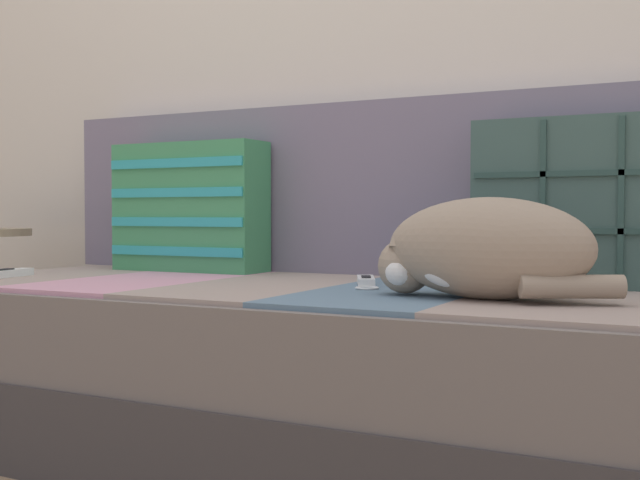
% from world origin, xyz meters
% --- Properties ---
extents(ground_plane, '(14.00, 14.00, 0.00)m').
position_xyz_m(ground_plane, '(0.00, 0.00, 0.00)').
color(ground_plane, '#937556').
extents(couch, '(2.04, 0.84, 0.38)m').
position_xyz_m(couch, '(0.00, 0.13, 0.19)').
color(couch, '#3D3838').
rests_on(couch, ground_plane).
extents(sofa_backrest, '(2.00, 0.14, 0.44)m').
position_xyz_m(sofa_backrest, '(0.00, 0.48, 0.60)').
color(sofa_backrest, slate).
rests_on(sofa_backrest, couch).
extents(throw_pillow_quilted, '(0.47, 0.14, 0.36)m').
position_xyz_m(throw_pillow_quilted, '(0.48, 0.33, 0.56)').
color(throw_pillow_quilted, '#38514C').
rests_on(throw_pillow_quilted, couch).
extents(throw_pillow_striped, '(0.43, 0.14, 0.34)m').
position_xyz_m(throw_pillow_striped, '(-0.55, 0.33, 0.56)').
color(throw_pillow_striped, '#3D8956').
rests_on(throw_pillow_striped, couch).
extents(sleeping_cat, '(0.45, 0.20, 0.19)m').
position_xyz_m(sleeping_cat, '(0.35, -0.01, 0.47)').
color(sleeping_cat, gray).
rests_on(sleeping_cat, couch).
extents(game_remote_near, '(0.07, 0.21, 0.02)m').
position_xyz_m(game_remote_near, '(-0.82, -0.05, 0.39)').
color(game_remote_near, white).
rests_on(game_remote_near, couch).
extents(game_remote_far, '(0.12, 0.18, 0.02)m').
position_xyz_m(game_remote_far, '(0.06, 0.14, 0.39)').
color(game_remote_far, white).
rests_on(game_remote_far, couch).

